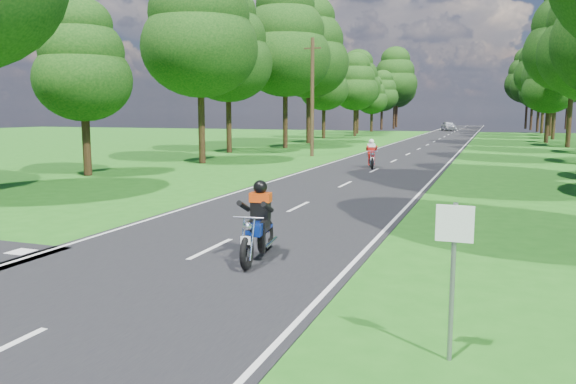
% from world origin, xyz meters
% --- Properties ---
extents(ground, '(160.00, 160.00, 0.00)m').
position_xyz_m(ground, '(0.00, 0.00, 0.00)').
color(ground, '#1E5F15').
rests_on(ground, ground).
extents(main_road, '(7.00, 140.00, 0.02)m').
position_xyz_m(main_road, '(0.00, 50.00, 0.01)').
color(main_road, black).
rests_on(main_road, ground).
extents(road_markings, '(7.40, 140.00, 0.01)m').
position_xyz_m(road_markings, '(-0.14, 48.13, 0.02)').
color(road_markings, silver).
rests_on(road_markings, main_road).
extents(treeline, '(40.00, 115.35, 14.78)m').
position_xyz_m(treeline, '(1.43, 60.06, 8.25)').
color(treeline, black).
rests_on(treeline, ground).
extents(telegraph_pole, '(1.20, 0.26, 8.00)m').
position_xyz_m(telegraph_pole, '(-6.00, 28.00, 4.07)').
color(telegraph_pole, '#382616').
rests_on(telegraph_pole, ground).
extents(road_sign, '(0.45, 0.07, 2.00)m').
position_xyz_m(road_sign, '(5.50, -2.01, 1.34)').
color(road_sign, slate).
rests_on(road_sign, ground).
extents(rider_near_blue, '(0.94, 2.06, 1.65)m').
position_xyz_m(rider_near_blue, '(1.35, 1.56, 0.85)').
color(rider_near_blue, navy).
rests_on(rider_near_blue, main_road).
extents(rider_far_red, '(1.11, 1.99, 1.57)m').
position_xyz_m(rider_far_red, '(-0.42, 21.24, 0.81)').
color(rider_far_red, '#980B0D').
rests_on(rider_far_red, main_road).
extents(distant_car, '(3.01, 4.73, 1.50)m').
position_xyz_m(distant_car, '(-1.19, 83.00, 0.77)').
color(distant_car, silver).
rests_on(distant_car, main_road).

